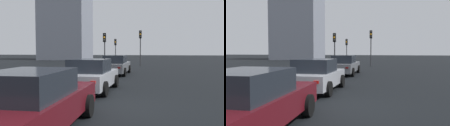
# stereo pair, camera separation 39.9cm
# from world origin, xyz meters

# --- Properties ---
(ground_plane) EXTENTS (160.00, 160.00, 0.20)m
(ground_plane) POSITION_xyz_m (0.00, 0.00, -0.10)
(ground_plane) COLOR black
(car_grey_right_lead) EXTENTS (4.73, 2.04, 1.51)m
(car_grey_right_lead) POSITION_xyz_m (10.21, 1.77, 0.73)
(car_grey_right_lead) COLOR slate
(car_grey_right_lead) RESTS_ON ground_plane
(car_silver_right_second) EXTENTS (4.12, 2.15, 1.49)m
(car_silver_right_second) POSITION_xyz_m (2.71, 1.77, 0.72)
(car_silver_right_second) COLOR #A8AAB2
(car_silver_right_second) RESTS_ON ground_plane
(car_maroon_right_third) EXTENTS (4.84, 2.02, 1.46)m
(car_maroon_right_third) POSITION_xyz_m (-2.95, 1.58, 0.71)
(car_maroon_right_third) COLOR #510F16
(car_maroon_right_third) RESTS_ON ground_plane
(traffic_light_near_left) EXTENTS (0.33, 0.31, 3.51)m
(traffic_light_near_left) POSITION_xyz_m (25.95, 4.28, 2.54)
(traffic_light_near_left) COLOR #2D2D30
(traffic_light_near_left) RESTS_ON ground_plane
(traffic_light_near_right) EXTENTS (0.32, 0.30, 3.61)m
(traffic_light_near_right) POSITION_xyz_m (15.52, 3.75, 2.61)
(traffic_light_near_right) COLOR #2D2D30
(traffic_light_near_right) RESTS_ON ground_plane
(traffic_light_far_left) EXTENTS (0.32, 0.29, 4.14)m
(traffic_light_far_left) POSITION_xyz_m (19.36, 0.33, 2.98)
(traffic_light_far_left) COLOR #2D2D30
(traffic_light_far_left) RESTS_ON ground_plane
(building_facade_left) EXTENTS (8.21, 8.90, 13.13)m
(building_facade_left) POSITION_xyz_m (37.08, 16.00, 6.56)
(building_facade_left) COLOR gray
(building_facade_left) RESTS_ON ground_plane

